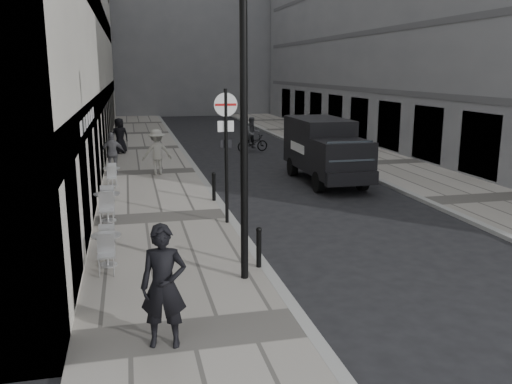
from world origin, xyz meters
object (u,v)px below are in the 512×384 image
lamppost (244,119)px  panel_van (324,147)px  walking_man (164,286)px  sign_post (226,138)px  cyclist (252,138)px

lamppost → panel_van: size_ratio=1.13×
walking_man → sign_post: size_ratio=0.53×
sign_post → panel_van: size_ratio=0.71×
panel_van → cyclist: 8.89m
panel_van → cyclist: bearing=96.5°
walking_man → cyclist: 22.10m
lamppost → walking_man: bearing=-126.0°
walking_man → cyclist: (6.28, 21.18, -0.38)m
walking_man → lamppost: (1.86, 2.55, 2.39)m
walking_man → sign_post: bearing=83.1°
cyclist → walking_man: bearing=-117.0°
panel_van → cyclist: (-0.97, 8.81, -0.67)m
cyclist → sign_post: bearing=-116.2°
sign_post → lamppost: size_ratio=0.63×
panel_van → cyclist: size_ratio=2.79×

